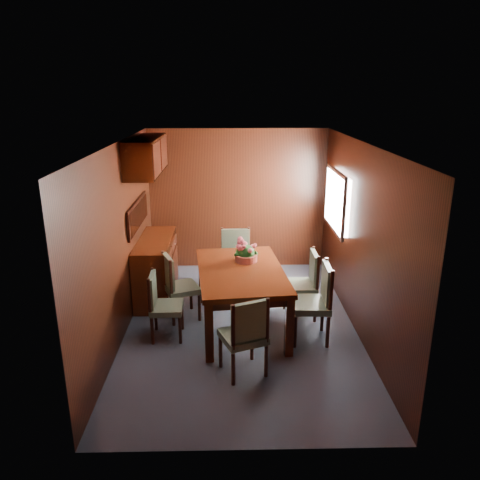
{
  "coord_description": "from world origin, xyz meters",
  "views": [
    {
      "loc": [
        -0.14,
        -5.58,
        3.02
      ],
      "look_at": [
        0.0,
        0.48,
        1.05
      ],
      "focal_mm": 35.0,
      "sensor_mm": 36.0,
      "label": 1
    }
  ],
  "objects_px": {
    "dining_table": "(241,277)",
    "chair_left_near": "(161,302)",
    "sideboard": "(156,268)",
    "chair_head": "(246,333)",
    "chair_right_near": "(317,298)",
    "flower_centerpiece": "(246,250)"
  },
  "relations": [
    {
      "from": "chair_right_near",
      "to": "dining_table",
      "type": "bearing_deg",
      "value": 70.71
    },
    {
      "from": "chair_left_near",
      "to": "chair_right_near",
      "type": "xyz_separation_m",
      "value": [
        1.93,
        -0.09,
        0.08
      ]
    },
    {
      "from": "dining_table",
      "to": "chair_right_near",
      "type": "relative_size",
      "value": 1.8
    },
    {
      "from": "chair_head",
      "to": "dining_table",
      "type": "bearing_deg",
      "value": 69.32
    },
    {
      "from": "chair_left_near",
      "to": "flower_centerpiece",
      "type": "relative_size",
      "value": 2.72
    },
    {
      "from": "sideboard",
      "to": "dining_table",
      "type": "height_order",
      "value": "sideboard"
    },
    {
      "from": "chair_head",
      "to": "chair_left_near",
      "type": "bearing_deg",
      "value": 117.91
    },
    {
      "from": "sideboard",
      "to": "chair_head",
      "type": "height_order",
      "value": "chair_head"
    },
    {
      "from": "dining_table",
      "to": "flower_centerpiece",
      "type": "distance_m",
      "value": 0.41
    },
    {
      "from": "dining_table",
      "to": "flower_centerpiece",
      "type": "bearing_deg",
      "value": 68.99
    },
    {
      "from": "dining_table",
      "to": "chair_left_near",
      "type": "xyz_separation_m",
      "value": [
        -1.0,
        -0.27,
        -0.21
      ]
    },
    {
      "from": "chair_left_near",
      "to": "chair_right_near",
      "type": "bearing_deg",
      "value": 85.59
    },
    {
      "from": "sideboard",
      "to": "chair_head",
      "type": "relative_size",
      "value": 1.48
    },
    {
      "from": "dining_table",
      "to": "chair_left_near",
      "type": "bearing_deg",
      "value": -171.03
    },
    {
      "from": "dining_table",
      "to": "chair_right_near",
      "type": "distance_m",
      "value": 1.0
    },
    {
      "from": "chair_right_near",
      "to": "sideboard",
      "type": "bearing_deg",
      "value": 60.21
    },
    {
      "from": "chair_left_near",
      "to": "chair_right_near",
      "type": "relative_size",
      "value": 0.86
    },
    {
      "from": "flower_centerpiece",
      "to": "chair_right_near",
      "type": "bearing_deg",
      "value": -37.82
    },
    {
      "from": "flower_centerpiece",
      "to": "sideboard",
      "type": "bearing_deg",
      "value": 152.52
    },
    {
      "from": "dining_table",
      "to": "chair_right_near",
      "type": "xyz_separation_m",
      "value": [
        0.93,
        -0.36,
        -0.13
      ]
    },
    {
      "from": "dining_table",
      "to": "chair_head",
      "type": "height_order",
      "value": "chair_head"
    },
    {
      "from": "dining_table",
      "to": "chair_left_near",
      "type": "relative_size",
      "value": 2.09
    }
  ]
}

